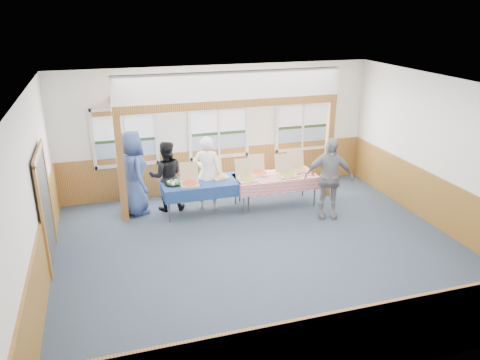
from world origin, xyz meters
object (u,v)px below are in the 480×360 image
Objects in this scene: table_right at (275,178)px; woman_black at (166,176)px; table_left at (206,183)px; person_grey at (329,178)px; man_blue at (133,173)px; woman_white at (207,173)px.

woman_black is at bearing 173.45° from table_right.
table_left is 1.29× the size of woman_black.
woman_black is at bearing 176.09° from person_grey.
person_grey is (0.91, -0.93, 0.23)m from table_right.
woman_black reaches higher than table_left.
man_blue is at bearing 154.49° from table_left.
table_left is 1.10× the size of man_blue.
table_right is at bearing 153.39° from person_grey.
woman_white reaches higher than woman_black.
man_blue is (-3.25, 0.54, 0.28)m from table_right.
table_left is 2.79m from person_grey.
woman_white is 1.68m from man_blue.
woman_black is 0.85× the size of man_blue.
table_left is 1.15× the size of person_grey.
man_blue reaches higher than woman_white.
table_right is at bearing -171.03° from woman_white.
person_grey reaches higher than table_left.
woman_black reaches higher than table_right.
table_right is 1.03× the size of man_blue.
table_right is 1.22× the size of woman_black.
table_left is 1.66m from man_blue.
man_blue is at bearing 179.62° from person_grey.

